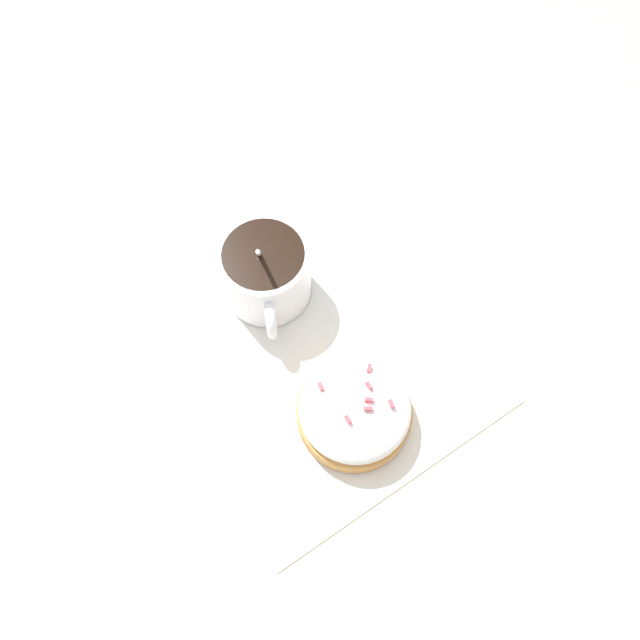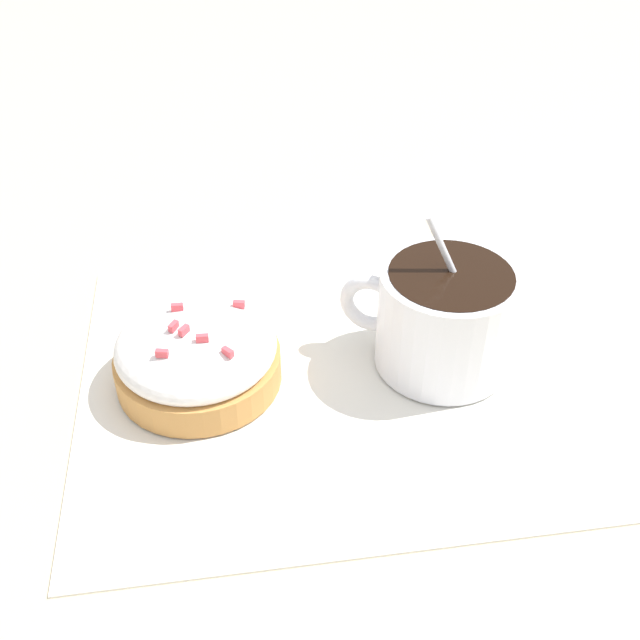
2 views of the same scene
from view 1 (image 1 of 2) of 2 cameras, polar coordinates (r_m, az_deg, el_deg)
The scene contains 4 objects.
ground_plane at distance 0.59m, azimuth -0.68°, elevation -2.53°, with size 3.00×3.00×0.00m, color #C6B793.
paper_napkin at distance 0.59m, azimuth -0.68°, elevation -2.47°, with size 0.31×0.27×0.00m.
coffee_cup at distance 0.58m, azimuth -4.91°, elevation 4.48°, with size 0.10×0.08×0.10m.
frosted_pastry at distance 0.54m, azimuth 3.17°, elevation -8.24°, with size 0.10×0.10×0.05m.
Camera 1 is at (0.18, -0.12, 0.54)m, focal length 35.00 mm.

